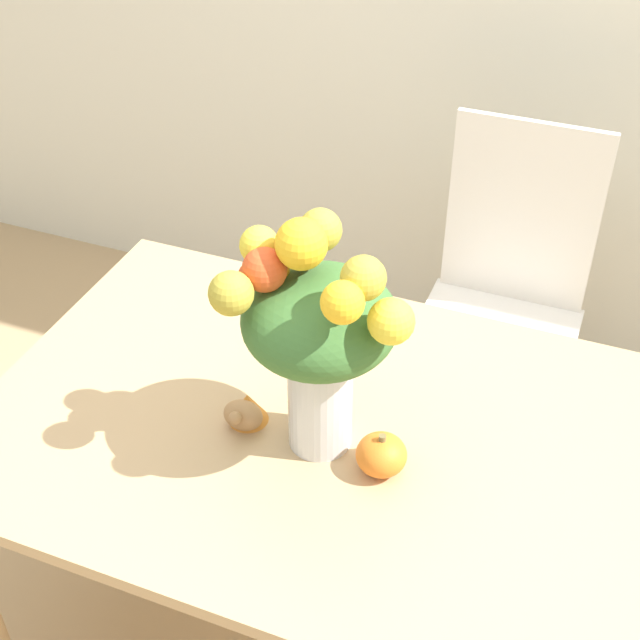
% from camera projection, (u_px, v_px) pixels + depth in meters
% --- Properties ---
extents(ground_plane, '(12.00, 12.00, 0.00)m').
position_uv_depth(ground_plane, '(324.00, 639.00, 2.17)').
color(ground_plane, tan).
extents(dining_table, '(1.35, 0.90, 0.73)m').
position_uv_depth(dining_table, '(324.00, 459.00, 1.78)').
color(dining_table, tan).
rests_on(dining_table, ground_plane).
extents(flower_vase, '(0.34, 0.27, 0.48)m').
position_uv_depth(flower_vase, '(316.00, 329.00, 1.53)').
color(flower_vase, silver).
rests_on(flower_vase, dining_table).
extents(pumpkin, '(0.09, 0.09, 0.09)m').
position_uv_depth(pumpkin, '(381.00, 455.00, 1.61)').
color(pumpkin, orange).
rests_on(pumpkin, dining_table).
extents(turkey_figurine, '(0.08, 0.11, 0.06)m').
position_uv_depth(turkey_figurine, '(246.00, 411.00, 1.71)').
color(turkey_figurine, '#A87A4C').
rests_on(turkey_figurine, dining_table).
extents(dining_chair_near_window, '(0.42, 0.42, 0.99)m').
position_uv_depth(dining_chair_near_window, '(502.00, 307.00, 2.40)').
color(dining_chair_near_window, white).
rests_on(dining_chair_near_window, ground_plane).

